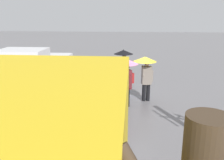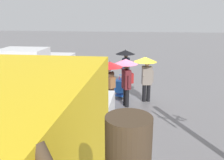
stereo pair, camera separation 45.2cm
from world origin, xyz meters
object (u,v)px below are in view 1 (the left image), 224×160
at_px(pedestrian_pink_side, 146,68).
at_px(pedestrian_black_side, 127,71).
at_px(pedestrian_white_side, 110,75).
at_px(pedestrian_far_side, 124,60).
at_px(hand_dolly_boxes, 98,85).
at_px(cargo_van_parked_right, 40,74).
at_px(shopping_cart_vendor, 120,86).

distance_m(pedestrian_pink_side, pedestrian_black_side, 1.09).
distance_m(pedestrian_white_side, pedestrian_far_side, 3.45).
bearing_deg(pedestrian_pink_side, hand_dolly_boxes, -5.12).
xyz_separation_m(pedestrian_white_side, pedestrian_far_side, (-0.40, -3.43, 0.00)).
bearing_deg(cargo_van_parked_right, shopping_cart_vendor, -174.54).
relative_size(shopping_cart_vendor, pedestrian_far_side, 0.49).
bearing_deg(hand_dolly_boxes, pedestrian_black_side, 147.69).
height_order(pedestrian_pink_side, pedestrian_black_side, same).
height_order(shopping_cart_vendor, hand_dolly_boxes, hand_dolly_boxes).
height_order(shopping_cart_vendor, pedestrian_pink_side, pedestrian_pink_side).
relative_size(cargo_van_parked_right, pedestrian_white_side, 2.50).
xyz_separation_m(pedestrian_pink_side, pedestrian_far_side, (1.10, -2.06, 0.00)).
height_order(hand_dolly_boxes, pedestrian_white_side, pedestrian_white_side).
bearing_deg(pedestrian_white_side, pedestrian_black_side, -133.39).
height_order(hand_dolly_boxes, pedestrian_far_side, pedestrian_far_side).
bearing_deg(cargo_van_parked_right, pedestrian_white_side, 157.90).
height_order(pedestrian_pink_side, pedestrian_far_side, same).
relative_size(pedestrian_white_side, pedestrian_far_side, 1.00).
bearing_deg(hand_dolly_boxes, cargo_van_parked_right, 2.44).
relative_size(pedestrian_pink_side, pedestrian_white_side, 1.00).
relative_size(shopping_cart_vendor, pedestrian_pink_side, 0.49).
bearing_deg(shopping_cart_vendor, cargo_van_parked_right, 5.46).
distance_m(pedestrian_black_side, pedestrian_far_side, 2.75).
bearing_deg(pedestrian_white_side, hand_dolly_boxes, -64.30).
relative_size(cargo_van_parked_right, hand_dolly_boxes, 4.08).
height_order(pedestrian_white_side, pedestrian_far_side, same).
relative_size(hand_dolly_boxes, pedestrian_far_side, 0.61).
xyz_separation_m(hand_dolly_boxes, pedestrian_white_side, (-0.76, 1.57, 0.91)).
distance_m(shopping_cart_vendor, pedestrian_pink_side, 1.61).
height_order(cargo_van_parked_right, pedestrian_pink_side, cargo_van_parked_right).
distance_m(pedestrian_pink_side, pedestrian_far_side, 2.33).
distance_m(cargo_van_parked_right, hand_dolly_boxes, 2.87).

